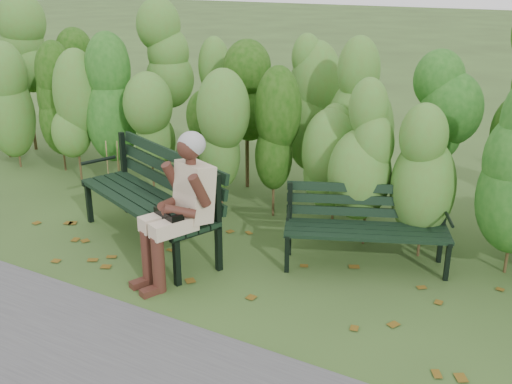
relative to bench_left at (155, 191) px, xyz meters
The scene contains 6 objects.
ground 1.32m from the bench_left, 11.28° to the right, with size 80.00×80.00×0.00m, color #324721.
hedge_band 2.11m from the bench_left, 54.51° to the left, with size 11.04×1.67×2.42m.
leaf_litter 1.54m from the bench_left, 17.46° to the right, with size 5.84×2.23×0.01m.
bench_left is the anchor object (origin of this frame).
bench_right 2.22m from the bench_left, 15.89° to the left, with size 1.67×1.09×0.80m.
seated_woman 0.90m from the bench_left, 35.12° to the right, with size 0.65×0.87×1.42m.
Camera 1 is at (2.67, -4.41, 2.83)m, focal length 42.00 mm.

